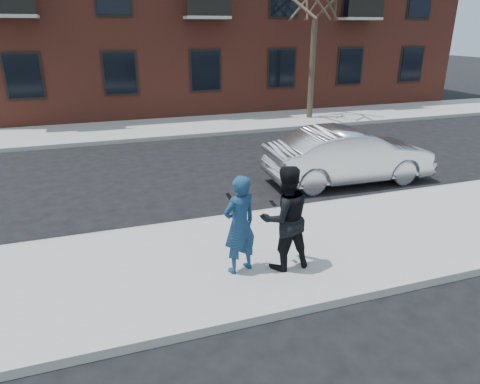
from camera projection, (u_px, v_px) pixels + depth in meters
name	position (u px, v px, depth m)	size (l,w,h in m)	color
ground	(359.00, 236.00, 8.86)	(100.00, 100.00, 0.00)	black
near_sidewalk	(367.00, 238.00, 8.61)	(50.00, 3.50, 0.15)	#999691
near_curb	(323.00, 205.00, 10.21)	(50.00, 0.10, 0.15)	#999691
far_sidewalk	(215.00, 124.00, 18.79)	(50.00, 3.50, 0.15)	#999691
far_curb	(226.00, 133.00, 17.19)	(50.00, 0.10, 0.15)	#999691
silver_sedan	(349.00, 155.00, 11.73)	(1.60, 4.60, 1.52)	silver
man_hoodie	(240.00, 225.00, 7.02)	(0.72, 0.58, 1.71)	navy
man_peacoat	(285.00, 218.00, 7.13)	(0.91, 0.72, 1.83)	black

